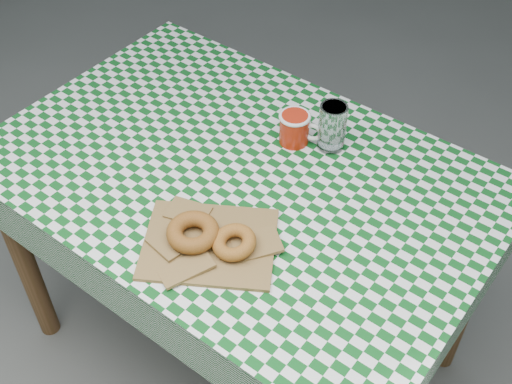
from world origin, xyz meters
TOP-DOWN VIEW (x-y plane):
  - ground at (0.00, 0.00)m, footprint 60.00×60.00m
  - table at (0.19, -0.06)m, footprint 1.26×0.90m
  - tablecloth at (0.19, -0.06)m, footprint 1.28×0.92m
  - paper_bag at (0.26, -0.28)m, footprint 0.35×0.33m
  - bagel_front at (0.23, -0.29)m, footprint 0.14×0.14m
  - bagel_back at (0.32, -0.27)m, footprint 0.13×0.13m
  - coffee_mug at (0.25, 0.11)m, footprint 0.18×0.18m
  - drinking_glass at (0.33, 0.14)m, footprint 0.08×0.08m

SIDE VIEW (x-z plane):
  - ground at x=0.00m, z-range 0.00..0.00m
  - table at x=0.19m, z-range 0.00..0.75m
  - tablecloth at x=0.19m, z-range 0.75..0.76m
  - paper_bag at x=0.26m, z-range 0.76..0.77m
  - bagel_back at x=0.32m, z-range 0.77..0.80m
  - bagel_front at x=0.23m, z-range 0.77..0.81m
  - coffee_mug at x=0.25m, z-range 0.76..0.84m
  - drinking_glass at x=0.33m, z-range 0.76..0.88m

